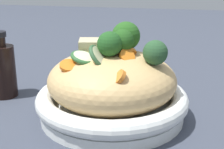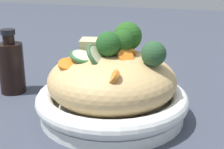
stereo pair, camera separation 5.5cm
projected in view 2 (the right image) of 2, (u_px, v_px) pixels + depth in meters
name	position (u px, v px, depth m)	size (l,w,h in m)	color
ground_plane	(112.00, 116.00, 0.57)	(3.00, 3.00, 0.00)	#383E4C
serving_bowl	(112.00, 103.00, 0.57)	(0.26, 0.26, 0.05)	white
noodle_heap	(112.00, 80.00, 0.55)	(0.22, 0.22, 0.10)	tan
broccoli_florets	(128.00, 43.00, 0.53)	(0.11, 0.12, 0.07)	#90B26C
carrot_coins	(114.00, 57.00, 0.53)	(0.14, 0.12, 0.04)	orange
zucchini_slices	(100.00, 54.00, 0.55)	(0.17, 0.07, 0.05)	beige
chicken_chunks	(94.00, 47.00, 0.56)	(0.05, 0.05, 0.03)	#C5BD92
soy_sauce_bottle	(11.00, 66.00, 0.67)	(0.05, 0.05, 0.13)	black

